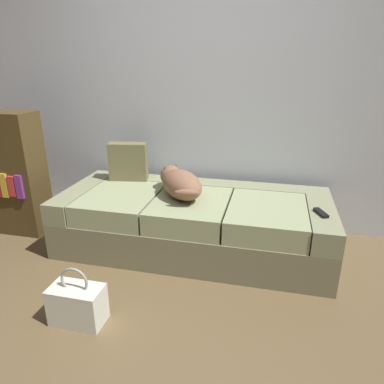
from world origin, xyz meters
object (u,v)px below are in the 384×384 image
Objects in this scene: couch at (193,222)px; throw_pillow at (128,162)px; bookshelf at (12,174)px; tv_remote at (321,213)px; handbag at (77,304)px; dog_tan at (180,183)px.

throw_pillow is (-0.67, 0.26, 0.41)m from couch.
throw_pillow is at bearing 17.02° from bookshelf.
tv_remote is (0.97, -0.15, 0.25)m from couch.
couch is 1.01m from tv_remote.
tv_remote is 0.44× the size of throw_pillow.
bookshelf is (-1.20, 1.01, 0.42)m from handbag.
bookshelf reaches higher than handbag.
tv_remote is (1.08, -0.12, -0.10)m from dog_tan.
dog_tan is at bearing -166.89° from couch.
bookshelf reaches higher than throw_pillow.
bookshelf is at bearing -162.98° from throw_pillow.
bookshelf is (-1.67, -0.04, 0.32)m from couch.
throw_pillow reaches higher than couch.
tv_remote is at bearing -6.46° from dog_tan.
bookshelf reaches higher than tv_remote.
dog_tan is 0.52× the size of bookshelf.
bookshelf is (-1.00, -0.31, -0.09)m from throw_pillow.
tv_remote is at bearing -2.30° from bookshelf.
couch is at bearing -21.49° from throw_pillow.
throw_pillow is (-1.64, 0.41, 0.16)m from tv_remote.
throw_pillow is at bearing 158.51° from couch.
couch is 1.16m from handbag.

